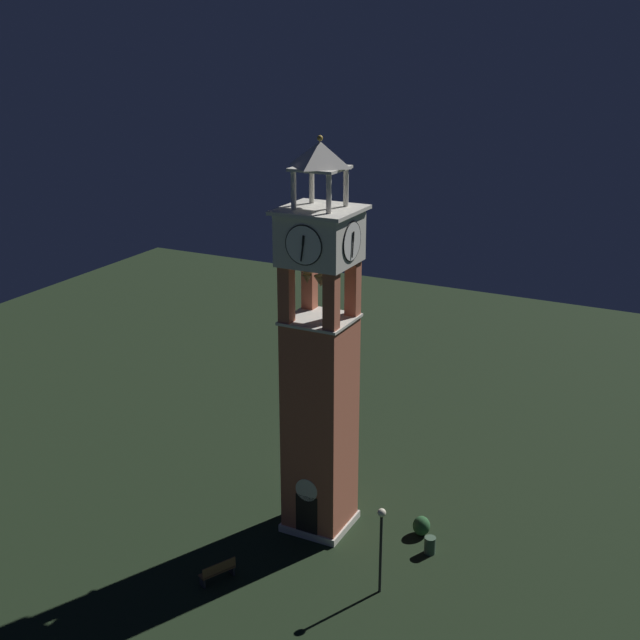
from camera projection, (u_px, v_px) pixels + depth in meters
ground at (320, 524)px, 40.04m from camera, size 80.00×80.00×0.00m
clock_tower at (320, 376)px, 37.53m from camera, size 3.30×3.30×18.27m
park_bench at (218, 571)px, 35.77m from camera, size 1.11×1.63×0.95m
lamp_post at (381, 535)px, 34.33m from camera, size 0.36×0.36×3.99m
trash_bin at (430, 545)px, 37.70m from camera, size 0.52×0.52×0.80m
shrub_near_entry at (421, 526)px, 39.06m from camera, size 0.81×0.81×0.93m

